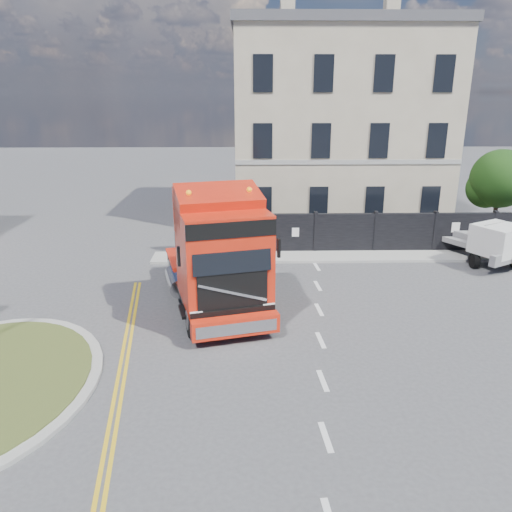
{
  "coord_description": "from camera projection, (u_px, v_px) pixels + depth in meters",
  "views": [
    {
      "loc": [
        0.53,
        -14.96,
        7.71
      ],
      "look_at": [
        0.91,
        2.99,
        1.8
      ],
      "focal_mm": 35.0,
      "sensor_mm": 36.0,
      "label": 1
    }
  ],
  "objects": [
    {
      "name": "tree",
      "position": [
        497.0,
        181.0,
        27.43
      ],
      "size": [
        3.2,
        3.2,
        4.8
      ],
      "color": "#382619",
      "rests_on": "ground"
    },
    {
      "name": "flatbed_pickup",
      "position": [
        491.0,
        242.0,
        23.22
      ],
      "size": [
        4.04,
        5.35,
        2.01
      ],
      "rotation": [
        0.0,
        0.0,
        0.51
      ],
      "color": "slate",
      "rests_on": "ground"
    },
    {
      "name": "truck",
      "position": [
        219.0,
        259.0,
        17.75
      ],
      "size": [
        4.61,
        8.07,
        4.56
      ],
      "rotation": [
        0.0,
        0.0,
        0.25
      ],
      "color": "black",
      "rests_on": "ground"
    },
    {
      "name": "georgian_building",
      "position": [
        334.0,
        125.0,
        30.59
      ],
      "size": [
        12.3,
        10.3,
        12.8
      ],
      "color": "#BBAE95",
      "rests_on": "ground"
    },
    {
      "name": "ground",
      "position": [
        231.0,
        335.0,
        16.6
      ],
      "size": [
        120.0,
        120.0,
        0.0
      ],
      "primitive_type": "plane",
      "color": "#424244",
      "rests_on": "ground"
    },
    {
      "name": "pavement_far",
      "position": [
        358.0,
        256.0,
        24.4
      ],
      "size": [
        20.0,
        1.6,
        0.12
      ],
      "primitive_type": "cube",
      "color": "#969691",
      "rests_on": "ground"
    },
    {
      "name": "hoarding_fence",
      "position": [
        366.0,
        233.0,
        24.97
      ],
      "size": [
        18.8,
        0.25,
        2.0
      ],
      "color": "black",
      "rests_on": "ground"
    }
  ]
}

